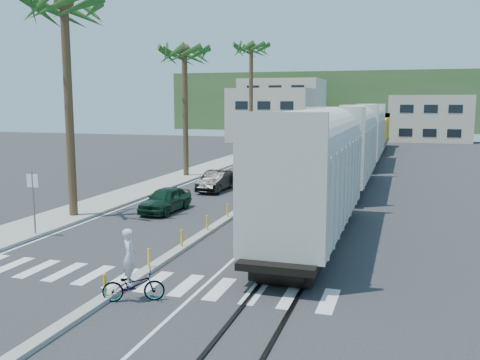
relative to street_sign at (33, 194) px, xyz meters
name	(u,v)px	position (x,y,z in m)	size (l,w,h in m)	color
ground	(161,263)	(7.30, -2.00, -1.97)	(140.00, 140.00, 0.00)	#28282B
sidewalk	(198,171)	(-1.20, 23.00, -1.90)	(3.00, 90.00, 0.15)	gray
rails	(358,174)	(12.30, 26.00, -1.94)	(1.56, 100.00, 0.06)	black
median	(279,184)	(7.30, 17.96, -1.88)	(0.45, 60.00, 0.85)	gray
crosswalk	(136,280)	(7.30, -4.00, -1.97)	(14.00, 2.20, 0.01)	silver
lane_markings	(268,175)	(5.15, 23.00, -1.97)	(9.42, 90.00, 0.01)	silver
freight_train	(356,142)	(12.30, 23.46, 0.93)	(3.00, 60.94, 5.85)	beige
palm_trees	(190,42)	(-0.80, 20.70, 8.84)	(3.50, 37.20, 13.75)	brown
street_sign	(33,194)	(0.00, 0.00, 0.00)	(0.60, 0.08, 3.00)	slate
buildings	(313,112)	(0.89, 69.66, 2.39)	(38.00, 27.00, 10.00)	#BEAF97
hillside	(365,101)	(7.30, 98.00, 4.03)	(80.00, 20.00, 12.00)	#385628
car_lead	(165,200)	(3.34, 6.84, -1.27)	(1.84, 4.17, 1.40)	#10301E
car_second	(216,181)	(3.63, 14.34, -1.28)	(1.52, 4.22, 1.39)	black
car_third	(248,172)	(4.48, 19.44, -1.30)	(2.09, 4.73, 1.35)	black
car_rear	(257,164)	(3.64, 25.05, -1.35)	(2.43, 4.65, 1.25)	#A1A3A6
cyclist	(133,279)	(8.16, -5.79, -1.25)	(2.07, 2.41, 2.31)	#9EA0A5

